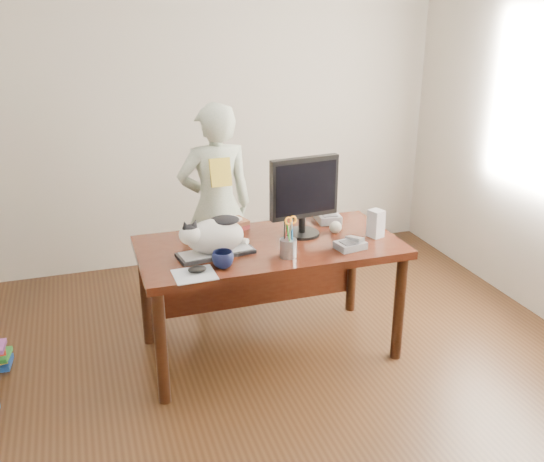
{
  "coord_description": "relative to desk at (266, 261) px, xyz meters",
  "views": [
    {
      "loc": [
        -1.06,
        -2.68,
        2.14
      ],
      "look_at": [
        0.0,
        0.55,
        0.85
      ],
      "focal_mm": 40.0,
      "sensor_mm": 36.0,
      "label": 1
    }
  ],
  "objects": [
    {
      "name": "mouse",
      "position": [
        -0.51,
        -0.37,
        0.17
      ],
      "size": [
        0.1,
        0.07,
        0.04
      ],
      "rotation": [
        0.0,
        0.0,
        0.03
      ],
      "color": "black",
      "rests_on": "mousepad"
    },
    {
      "name": "mousepad",
      "position": [
        -0.53,
        -0.39,
        0.15
      ],
      "size": [
        0.23,
        0.21,
        0.01
      ],
      "rotation": [
        0.0,
        0.0,
        0.03
      ],
      "color": "silver",
      "rests_on": "desk"
    },
    {
      "name": "pen_cup",
      "position": [
        0.04,
        -0.31,
        0.22
      ],
      "size": [
        0.12,
        0.12,
        0.25
      ],
      "rotation": [
        0.0,
        0.0,
        0.29
      ],
      "color": "#98999E",
      "rests_on": "desk"
    },
    {
      "name": "coffee_mug",
      "position": [
        -0.36,
        -0.34,
        0.2
      ],
      "size": [
        0.17,
        0.17,
        0.09
      ],
      "primitive_type": "imported",
      "rotation": [
        0.0,
        0.0,
        1.0
      ],
      "color": "black",
      "rests_on": "desk"
    },
    {
      "name": "monitor",
      "position": [
        0.25,
        -0.02,
        0.44
      ],
      "size": [
        0.45,
        0.24,
        0.51
      ],
      "rotation": [
        0.0,
        0.0,
        0.12
      ],
      "color": "black",
      "rests_on": "desk"
    },
    {
      "name": "keyboard",
      "position": [
        -0.35,
        -0.15,
        0.16
      ],
      "size": [
        0.47,
        0.23,
        0.03
      ],
      "rotation": [
        0.0,
        0.0,
        0.15
      ],
      "color": "black",
      "rests_on": "desk"
    },
    {
      "name": "phone",
      "position": [
        0.44,
        -0.31,
        0.17
      ],
      "size": [
        0.19,
        0.17,
        0.08
      ],
      "rotation": [
        0.0,
        0.0,
        0.18
      ],
      "color": "slate",
      "rests_on": "desk"
    },
    {
      "name": "cat",
      "position": [
        -0.37,
        -0.15,
        0.28
      ],
      "size": [
        0.44,
        0.27,
        0.25
      ],
      "rotation": [
        0.0,
        0.0,
        0.15
      ],
      "color": "silver",
      "rests_on": "keyboard"
    },
    {
      "name": "desk",
      "position": [
        0.0,
        0.0,
        0.0
      ],
      "size": [
        1.6,
        0.8,
        0.75
      ],
      "color": "black",
      "rests_on": "ground"
    },
    {
      "name": "calculator",
      "position": [
        0.5,
        0.19,
        0.18
      ],
      "size": [
        0.16,
        0.21,
        0.06
      ],
      "rotation": [
        0.0,
        0.0,
        -0.1
      ],
      "color": "slate",
      "rests_on": "desk"
    },
    {
      "name": "held_book",
      "position": [
        -0.15,
        0.55,
        0.45
      ],
      "size": [
        0.14,
        0.09,
        0.2
      ],
      "rotation": [
        0.0,
        0.0,
        0.03
      ],
      "color": "gold",
      "rests_on": "person"
    },
    {
      "name": "book_stack",
      "position": [
        -0.16,
        0.23,
        0.18
      ],
      "size": [
        0.25,
        0.22,
        0.08
      ],
      "rotation": [
        0.0,
        0.0,
        0.37
      ],
      "color": "#541619",
      "rests_on": "desk"
    },
    {
      "name": "person",
      "position": [
        -0.15,
        0.72,
        0.15
      ],
      "size": [
        0.56,
        0.38,
        1.5
      ],
      "primitive_type": "imported",
      "rotation": [
        0.0,
        0.0,
        3.17
      ],
      "color": "silver",
      "rests_on": "ground"
    },
    {
      "name": "room",
      "position": [
        0.0,
        -0.68,
        0.75
      ],
      "size": [
        4.5,
        4.5,
        4.5
      ],
      "color": "black",
      "rests_on": "ground"
    },
    {
      "name": "baseball",
      "position": [
        0.46,
        -0.04,
        0.19
      ],
      "size": [
        0.08,
        0.08,
        0.08
      ],
      "rotation": [
        0.0,
        0.0,
        -0.27
      ],
      "color": "silver",
      "rests_on": "desk"
    },
    {
      "name": "speaker",
      "position": [
        0.67,
        -0.17,
        0.24
      ],
      "size": [
        0.1,
        0.11,
        0.17
      ],
      "rotation": [
        0.0,
        0.0,
        0.32
      ],
      "color": "#AFAFB2",
      "rests_on": "desk"
    }
  ]
}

